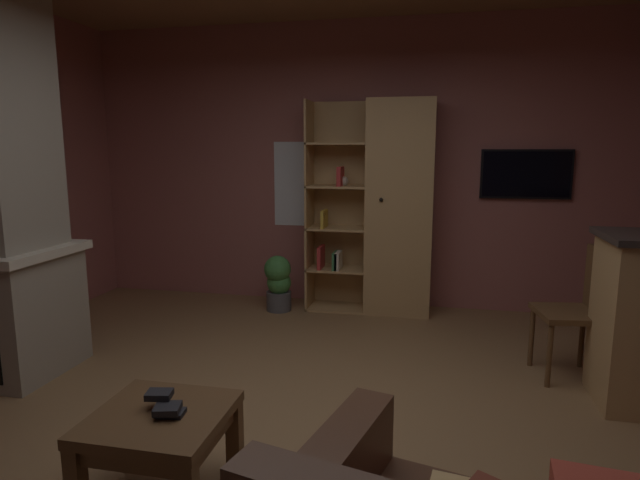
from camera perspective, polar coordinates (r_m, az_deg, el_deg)
The scene contains 11 objects.
floor at distance 3.17m, azimuth -1.61°, elevation -20.53°, with size 5.77×5.37×0.02m, color olive.
wall_back at distance 5.41m, azimuth 5.15°, elevation 7.90°, with size 5.89×0.06×2.83m, color #9E5B56.
window_pane_back at distance 5.50m, azimuth -1.27°, elevation 5.99°, with size 0.72×0.01×0.86m, color white.
bookshelf_cabinet at distance 5.15m, azimuth 7.58°, elevation 3.25°, with size 1.20×0.41×2.04m.
coffee_table at distance 2.65m, azimuth -16.76°, elevation -19.01°, with size 0.59×0.59×0.42m.
table_book_0 at distance 2.57m, azimuth -15.76°, elevation -17.41°, with size 0.12×0.08×0.02m, color black.
table_book_1 at distance 2.55m, azimuth -16.06°, elevation -17.00°, with size 0.11×0.10×0.03m, color black.
table_book_2 at distance 2.61m, azimuth -16.87°, elevation -15.59°, with size 0.11×0.09×0.03m, color black.
dining_chair at distance 4.11m, azimuth 26.29°, elevation -6.20°, with size 0.48×0.48×0.92m.
potted_floor_plant at distance 5.26m, azimuth -4.49°, elevation -4.49°, with size 0.26×0.29×0.56m.
wall_mounted_tv at distance 5.38m, azimuth 21.22°, elevation 6.61°, with size 0.82×0.06×0.46m.
Camera 1 is at (0.65, -2.66, 1.59)m, focal length 29.82 mm.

